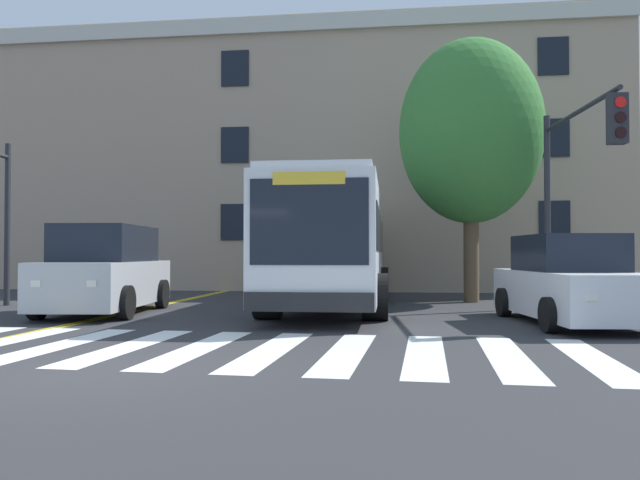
{
  "coord_description": "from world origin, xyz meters",
  "views": [
    {
      "loc": [
        3.85,
        -7.35,
        1.46
      ],
      "look_at": [
        1.81,
        8.68,
        1.81
      ],
      "focal_mm": 35.0,
      "sensor_mm": 36.0,
      "label": 1
    }
  ],
  "objects_px": {
    "traffic_light_near_corner": "(574,166)",
    "car_silver_near_lane": "(106,272)",
    "car_white_far_lane": "(569,283)",
    "car_black_behind_bus": "(387,269)",
    "city_bus": "(335,242)",
    "street_tree_curbside_large": "(471,132)"
  },
  "relations": [
    {
      "from": "car_black_behind_bus",
      "to": "traffic_light_near_corner",
      "type": "bearing_deg",
      "value": -67.42
    },
    {
      "from": "car_white_far_lane",
      "to": "street_tree_curbside_large",
      "type": "relative_size",
      "value": 0.63
    },
    {
      "from": "car_black_behind_bus",
      "to": "street_tree_curbside_large",
      "type": "distance_m",
      "value": 8.84
    },
    {
      "from": "city_bus",
      "to": "car_black_behind_bus",
      "type": "relative_size",
      "value": 2.6
    },
    {
      "from": "car_black_behind_bus",
      "to": "car_white_far_lane",
      "type": "bearing_deg",
      "value": -72.63
    },
    {
      "from": "street_tree_curbside_large",
      "to": "car_white_far_lane",
      "type": "bearing_deg",
      "value": -76.41
    },
    {
      "from": "car_silver_near_lane",
      "to": "car_black_behind_bus",
      "type": "distance_m",
      "value": 13.65
    },
    {
      "from": "car_white_far_lane",
      "to": "street_tree_curbside_large",
      "type": "bearing_deg",
      "value": 103.59
    },
    {
      "from": "city_bus",
      "to": "street_tree_curbside_large",
      "type": "height_order",
      "value": "street_tree_curbside_large"
    },
    {
      "from": "car_silver_near_lane",
      "to": "car_white_far_lane",
      "type": "bearing_deg",
      "value": -4.78
    },
    {
      "from": "car_black_behind_bus",
      "to": "city_bus",
      "type": "bearing_deg",
      "value": -97.54
    },
    {
      "from": "traffic_light_near_corner",
      "to": "car_black_behind_bus",
      "type": "bearing_deg",
      "value": 112.58
    },
    {
      "from": "traffic_light_near_corner",
      "to": "car_silver_near_lane",
      "type": "bearing_deg",
      "value": -175.4
    },
    {
      "from": "city_bus",
      "to": "car_white_far_lane",
      "type": "height_order",
      "value": "city_bus"
    },
    {
      "from": "car_silver_near_lane",
      "to": "city_bus",
      "type": "bearing_deg",
      "value": 26.46
    },
    {
      "from": "car_white_far_lane",
      "to": "car_black_behind_bus",
      "type": "bearing_deg",
      "value": 107.37
    },
    {
      "from": "city_bus",
      "to": "street_tree_curbside_large",
      "type": "bearing_deg",
      "value": 28.19
    },
    {
      "from": "car_silver_near_lane",
      "to": "traffic_light_near_corner",
      "type": "xyz_separation_m",
      "value": [
        11.16,
        0.9,
        2.5
      ]
    },
    {
      "from": "car_white_far_lane",
      "to": "traffic_light_near_corner",
      "type": "xyz_separation_m",
      "value": [
        0.58,
        1.78,
        2.68
      ]
    },
    {
      "from": "traffic_light_near_corner",
      "to": "car_white_far_lane",
      "type": "bearing_deg",
      "value": -108.16
    },
    {
      "from": "car_silver_near_lane",
      "to": "car_white_far_lane",
      "type": "distance_m",
      "value": 10.61
    },
    {
      "from": "street_tree_curbside_large",
      "to": "traffic_light_near_corner",
      "type": "bearing_deg",
      "value": -63.15
    }
  ]
}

